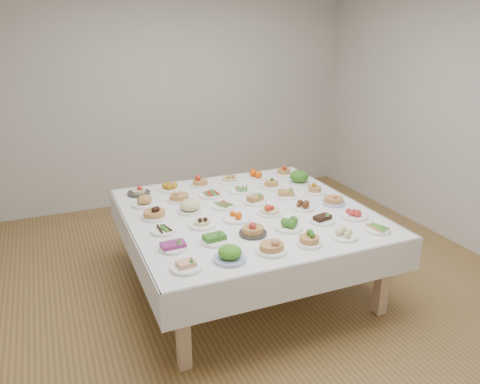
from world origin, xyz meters
name	(u,v)px	position (x,y,z in m)	size (l,w,h in m)	color
room_envelope	(249,87)	(0.00, 0.00, 1.83)	(5.02, 5.02, 2.81)	olive
display_table	(246,218)	(-0.04, -0.04, 0.68)	(2.11, 2.11, 0.75)	white
dish_0	(186,264)	(-0.84, -0.84, 0.78)	(0.22, 0.22, 0.09)	white
dish_1	(230,253)	(-0.52, -0.84, 0.81)	(0.23, 0.23, 0.13)	#4C66B2
dish_2	(272,243)	(-0.19, -0.84, 0.82)	(0.23, 0.23, 0.15)	white
dish_3	(309,238)	(0.13, -0.84, 0.81)	(0.20, 0.20, 0.12)	white
dish_4	(344,233)	(0.44, -0.85, 0.79)	(0.21, 0.21, 0.10)	white
dish_5	(377,229)	(0.76, -0.85, 0.77)	(0.20, 0.20, 0.05)	white
dish_6	(173,244)	(-0.84, -0.52, 0.79)	(0.20, 0.20, 0.10)	white
dish_7	(214,238)	(-0.52, -0.53, 0.79)	(0.21, 0.21, 0.09)	white
dish_8	(253,228)	(-0.19, -0.52, 0.81)	(0.22, 0.22, 0.13)	#2D2A28
dish_9	(289,223)	(0.12, -0.53, 0.80)	(0.23, 0.23, 0.10)	white
dish_10	(322,218)	(0.45, -0.52, 0.78)	(0.21, 0.21, 0.09)	white
dish_11	(353,213)	(0.76, -0.53, 0.79)	(0.24, 0.24, 0.10)	white
dish_12	(164,230)	(-0.83, -0.19, 0.77)	(0.21, 0.21, 0.05)	white
dish_13	(202,220)	(-0.51, -0.20, 0.80)	(0.22, 0.22, 0.11)	white
dish_14	(237,216)	(-0.19, -0.19, 0.79)	(0.24, 0.24, 0.09)	white
dish_15	(270,208)	(0.12, -0.19, 0.81)	(0.22, 0.22, 0.12)	white
dish_16	(303,206)	(0.45, -0.20, 0.78)	(0.21, 0.21, 0.08)	white
dish_17	(334,198)	(0.77, -0.20, 0.81)	(0.21, 0.21, 0.12)	#4C66B2
dish_18	(154,211)	(-0.83, 0.12, 0.82)	(0.22, 0.22, 0.14)	white
dish_19	(190,206)	(-0.51, 0.13, 0.81)	(0.23, 0.23, 0.13)	white
dish_20	(224,205)	(-0.19, 0.12, 0.77)	(0.22, 0.22, 0.05)	white
dish_21	(255,199)	(0.12, 0.11, 0.79)	(0.22, 0.22, 0.10)	white
dish_22	(286,194)	(0.45, 0.13, 0.79)	(0.20, 0.20, 0.09)	white
dish_23	(315,189)	(0.77, 0.12, 0.80)	(0.20, 0.20, 0.11)	white
dish_24	(145,200)	(-0.85, 0.44, 0.80)	(0.23, 0.23, 0.12)	white
dish_25	(179,195)	(-0.52, 0.43, 0.81)	(0.22, 0.21, 0.13)	white
dish_26	(211,194)	(-0.20, 0.44, 0.77)	(0.23, 0.23, 0.05)	white
dish_27	(242,190)	(0.12, 0.44, 0.77)	(0.23, 0.23, 0.05)	white
dish_28	(271,183)	(0.45, 0.44, 0.80)	(0.23, 0.23, 0.12)	white
dish_29	(299,178)	(0.77, 0.43, 0.82)	(0.23, 0.23, 0.13)	white
dish_30	(138,189)	(-0.84, 0.77, 0.81)	(0.22, 0.22, 0.12)	#2D2A28
dish_31	(170,186)	(-0.52, 0.76, 0.79)	(0.22, 0.22, 0.09)	white
dish_32	(200,180)	(-0.20, 0.76, 0.81)	(0.21, 0.21, 0.13)	white
dish_33	(230,178)	(0.12, 0.76, 0.80)	(0.22, 0.22, 0.11)	white
dish_34	(257,174)	(0.44, 0.77, 0.80)	(0.21, 0.21, 0.10)	white
dish_35	(284,170)	(0.76, 0.76, 0.80)	(0.22, 0.22, 0.12)	white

